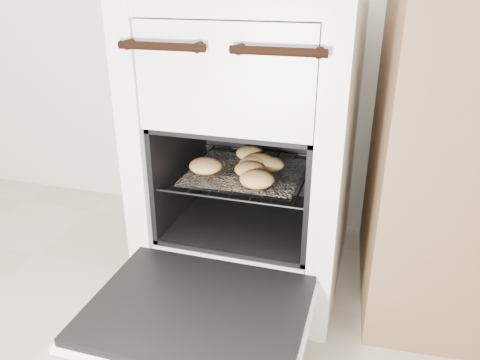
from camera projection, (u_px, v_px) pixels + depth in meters
The scene contains 5 objects.
stove at pixel (253, 148), 1.41m from camera, with size 0.57×0.63×0.87m.
oven_door at pixel (198, 311), 1.08m from camera, with size 0.51×0.40×0.04m.
oven_rack at pixel (247, 172), 1.38m from camera, with size 0.42×0.40×0.01m.
foil_sheet at pixel (246, 173), 1.36m from camera, with size 0.32×0.29×0.01m, color silver.
baked_rolls at pixel (248, 165), 1.35m from camera, with size 0.28×0.30×0.04m.
Camera 1 is at (0.43, -0.11, 0.90)m, focal length 35.00 mm.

